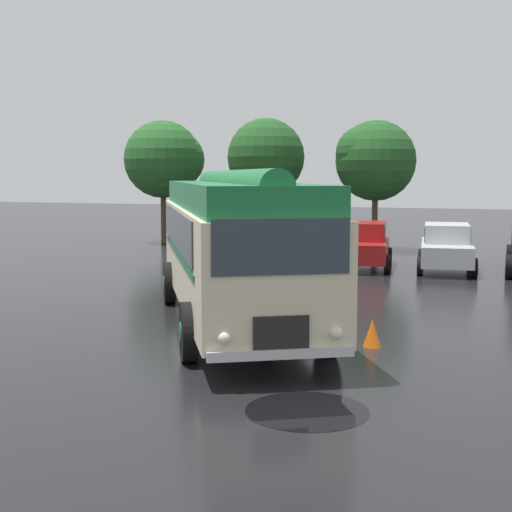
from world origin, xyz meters
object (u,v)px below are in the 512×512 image
object	(u,v)px
vintage_bus	(234,241)
traffic_cone	(372,333)
car_near_left	(364,245)
car_mid_left	(446,247)

from	to	relation	value
vintage_bus	traffic_cone	xyz separation A→B (m)	(3.33, -1.10, -1.62)
car_near_left	car_mid_left	xyz separation A→B (m)	(2.91, 0.05, 0.00)
vintage_bus	car_mid_left	size ratio (longest dim) A/B	2.30
car_near_left	car_mid_left	world-z (taller)	same
vintage_bus	car_near_left	distance (m)	10.90
car_near_left	traffic_cone	size ratio (longest dim) A/B	7.96
traffic_cone	car_mid_left	bearing A→B (deg)	87.55
car_mid_left	vintage_bus	bearing A→B (deg)	-109.49
car_mid_left	traffic_cone	xyz separation A→B (m)	(-0.51, -11.96, -0.57)
traffic_cone	vintage_bus	bearing A→B (deg)	161.73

